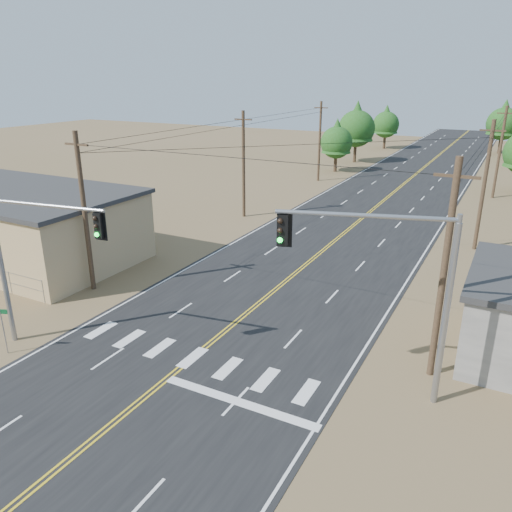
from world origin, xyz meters
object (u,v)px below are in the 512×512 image
Objects in this scene: signal_mast_left at (28,249)px; street_sign at (3,324)px; building_left at (7,223)px; signal_mast_right at (397,277)px.

signal_mast_left is 3.19× the size of street_sign.
street_sign is at bearing -38.15° from building_left.
signal_mast_left reaches higher than street_sign.
signal_mast_right is (30.07, -4.69, 3.06)m from building_left.
building_left is 2.60× the size of signal_mast_left.
signal_mast_left is at bearing -32.20° from building_left.
building_left is at bearing 153.78° from signal_mast_right.
building_left reaches higher than street_sign.
signal_mast_right reaches higher than street_sign.
building_left is at bearing 118.37° from street_sign.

